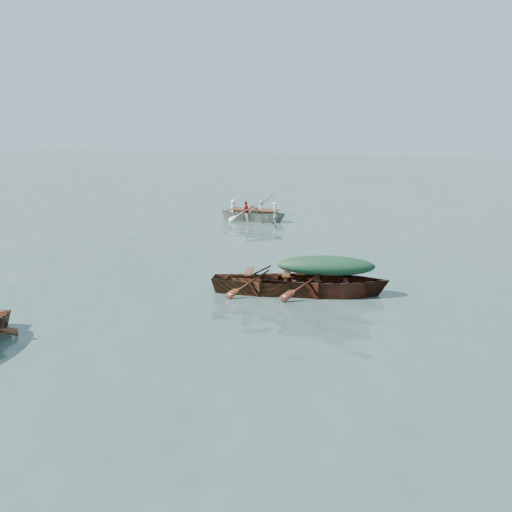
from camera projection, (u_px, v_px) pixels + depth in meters
The scene contains 8 objects.
ground at pixel (162, 308), 12.54m from camera, with size 140.00×140.00×0.00m, color #384E49.
green_tarp_boat at pixel (325, 295), 13.54m from camera, with size 1.48×4.76×1.14m, color #4D1B12.
open_wooden_boat at pixel (268, 293), 13.68m from camera, with size 1.33×4.26×0.99m, color #553315.
rowed_boat at pixel (254, 221), 24.10m from camera, with size 1.33×4.44×1.07m, color beige.
green_tarp_cover at pixel (326, 266), 13.33m from camera, with size 0.82×2.62×0.52m, color #173921.
thwart_benches at pixel (268, 275), 13.55m from camera, with size 0.80×2.13×0.04m, color #4F2812, non-canonical shape.
rowers at pixel (254, 202), 23.87m from camera, with size 1.20×3.11×0.76m, color silver.
oars at pixel (254, 210), 23.96m from camera, with size 2.60×0.60×0.06m, color brown, non-canonical shape.
Camera 1 is at (6.71, -10.00, 4.43)m, focal length 35.00 mm.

